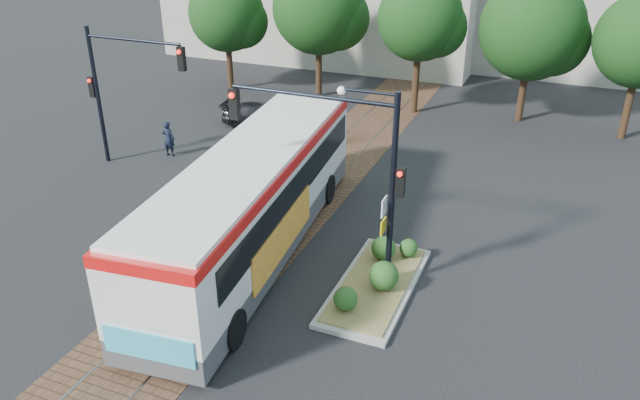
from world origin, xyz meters
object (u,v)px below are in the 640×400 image
at_px(parked_car, 261,115).
at_px(traffic_island, 378,278).
at_px(signal_pole_main, 352,157).
at_px(officer, 169,139).
at_px(city_bus, 254,197).
at_px(signal_pole_left, 116,80).

bearing_deg(parked_car, traffic_island, -147.13).
relative_size(signal_pole_main, officer, 3.68).
relative_size(city_bus, officer, 8.35).
distance_m(officer, parked_car, 5.58).
distance_m(signal_pole_main, signal_pole_left, 13.14).
distance_m(city_bus, signal_pole_main, 4.17).
xyz_separation_m(city_bus, officer, (-7.59, 5.93, -1.18)).
distance_m(signal_pole_left, officer, 3.62).
distance_m(signal_pole_left, parked_car, 8.17).
height_order(city_bus, parked_car, city_bus).
relative_size(traffic_island, signal_pole_left, 0.87).
height_order(city_bus, officer, city_bus).
bearing_deg(city_bus, traffic_island, -12.99).
bearing_deg(city_bus, parked_car, 110.78).
bearing_deg(city_bus, signal_pole_main, -13.50).
distance_m(traffic_island, officer, 13.73).
relative_size(city_bus, signal_pole_left, 2.27).
bearing_deg(officer, parked_car, -114.11).
bearing_deg(parked_car, signal_pole_main, -149.73).
distance_m(signal_pole_main, parked_car, 15.15).
height_order(city_bus, traffic_island, city_bus).
xyz_separation_m(traffic_island, signal_pole_main, (-0.96, 0.09, 3.83)).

